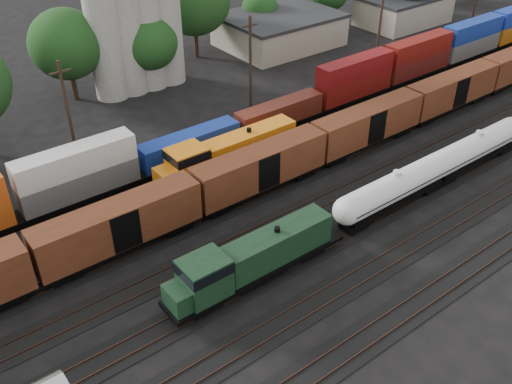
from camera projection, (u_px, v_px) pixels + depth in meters
ground at (289, 218)px, 54.99m from camera, size 600.00×600.00×0.00m
tracks at (289, 218)px, 54.96m from camera, size 180.00×33.20×0.20m
green_locomotive at (248, 261)px, 45.93m from camera, size 17.02×3.00×4.50m
tank_car_a at (395, 188)px, 54.89m from camera, size 15.65×2.80×4.10m
tank_car_b at (476, 147)px, 61.53m from camera, size 15.54×2.78×4.07m
orange_locomotive at (225, 154)px, 59.88m from camera, size 18.49×3.08×4.62m
boxcar_string at (317, 145)px, 60.61m from camera, size 184.40×2.90×4.20m
container_wall at (187, 139)px, 62.22m from camera, size 160.00×2.60×5.80m
grain_silo at (132, 8)px, 73.96m from camera, size 13.40×5.00×29.00m
industrial_sheds at (163, 67)px, 80.04m from camera, size 119.38×17.26×5.10m
tree_band at (49, 52)px, 70.47m from camera, size 161.51×21.20×14.33m
utility_poles at (168, 85)px, 65.95m from camera, size 122.20×0.36×12.00m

